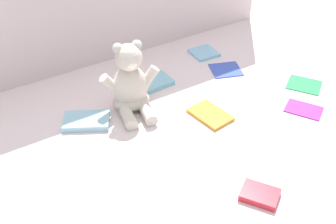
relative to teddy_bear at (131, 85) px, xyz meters
The scene contains 10 objects.
ground_plane 0.13m from the teddy_bear, 76.43° to the right, with size 3.20×3.20×0.00m, color silver.
teddy_bear is the anchor object (origin of this frame).
book_case_0 0.52m from the teddy_bear, 79.63° to the right, with size 0.07×0.09×0.02m, color red.
book_case_1 0.41m from the teddy_bear, ahead, with size 0.10×0.11×0.01m, color #364FBA.
book_case_2 0.56m from the teddy_bear, 33.27° to the right, with size 0.08×0.11×0.01m, color purple.
book_case_3 0.27m from the teddy_bear, 42.06° to the right, with size 0.09×0.13×0.01m, color orange.
book_case_4 0.44m from the teddy_bear, 21.82° to the left, with size 0.09×0.09×0.01m, color #81BCDE.
book_case_5 0.61m from the teddy_bear, 19.45° to the right, with size 0.10×0.11×0.01m, color green.
book_case_6 0.16m from the teddy_bear, 33.78° to the left, with size 0.09×0.14×0.02m, color #78B5CC.
book_case_8 0.18m from the teddy_bear, behind, with size 0.09×0.14×0.02m, color #8BC1D4.
Camera 1 is at (-0.52, -0.92, 0.83)m, focal length 46.28 mm.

